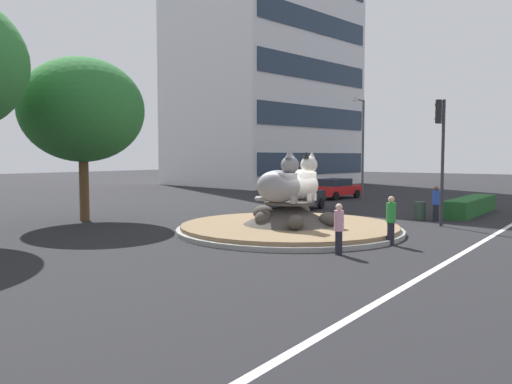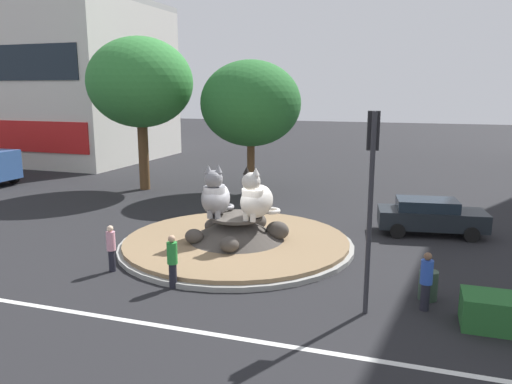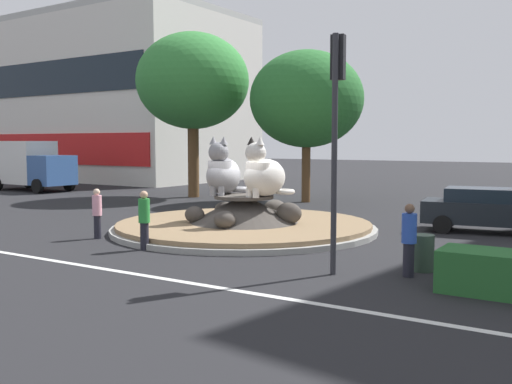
{
  "view_description": "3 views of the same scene",
  "coord_description": "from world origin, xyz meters",
  "px_view_note": "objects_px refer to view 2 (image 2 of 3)",
  "views": [
    {
      "loc": [
        -17.64,
        -11.33,
        3.15
      ],
      "look_at": [
        -1.91,
        0.3,
        1.77
      ],
      "focal_mm": 35.41,
      "sensor_mm": 36.0,
      "label": 1
    },
    {
      "loc": [
        6.64,
        -18.01,
        6.25
      ],
      "look_at": [
        0.19,
        1.98,
        1.87
      ],
      "focal_mm": 34.78,
      "sensor_mm": 36.0,
      "label": 2
    },
    {
      "loc": [
        11.33,
        -17.2,
        3.17
      ],
      "look_at": [
        0.43,
        0.11,
        1.41
      ],
      "focal_mm": 40.87,
      "sensor_mm": 36.0,
      "label": 3
    }
  ],
  "objects_px": {
    "pedestrian_pink_shirt": "(111,247)",
    "broadleaf_tree_behind_island": "(140,83)",
    "litter_bin": "(428,285)",
    "pedestrian_green_shirt": "(172,260)",
    "cat_statue_grey": "(216,196)",
    "shophouse_block": "(29,82)",
    "second_tree_near_tower": "(251,104)",
    "hatchback_near_shophouse": "(430,216)",
    "pedestrian_blue_shirt": "(426,280)",
    "traffic_light_mast": "(371,176)",
    "cat_statue_white": "(256,199)"
  },
  "relations": [
    {
      "from": "cat_statue_grey",
      "to": "pedestrian_blue_shirt",
      "type": "bearing_deg",
      "value": 50.18
    },
    {
      "from": "broadleaf_tree_behind_island",
      "to": "pedestrian_pink_shirt",
      "type": "bearing_deg",
      "value": -64.11
    },
    {
      "from": "pedestrian_pink_shirt",
      "to": "litter_bin",
      "type": "xyz_separation_m",
      "value": [
        10.45,
        0.88,
        -0.43
      ]
    },
    {
      "from": "pedestrian_pink_shirt",
      "to": "cat_statue_grey",
      "type": "bearing_deg",
      "value": -89.3
    },
    {
      "from": "traffic_light_mast",
      "to": "pedestrian_pink_shirt",
      "type": "relative_size",
      "value": 3.44
    },
    {
      "from": "broadleaf_tree_behind_island",
      "to": "pedestrian_blue_shirt",
      "type": "xyz_separation_m",
      "value": [
        16.75,
        -13.1,
        -5.69
      ]
    },
    {
      "from": "pedestrian_green_shirt",
      "to": "litter_bin",
      "type": "height_order",
      "value": "pedestrian_green_shirt"
    },
    {
      "from": "pedestrian_green_shirt",
      "to": "cat_statue_white",
      "type": "bearing_deg",
      "value": 6.27
    },
    {
      "from": "cat_statue_white",
      "to": "litter_bin",
      "type": "relative_size",
      "value": 2.37
    },
    {
      "from": "cat_statue_grey",
      "to": "litter_bin",
      "type": "height_order",
      "value": "cat_statue_grey"
    },
    {
      "from": "broadleaf_tree_behind_island",
      "to": "pedestrian_blue_shirt",
      "type": "relative_size",
      "value": 5.4
    },
    {
      "from": "traffic_light_mast",
      "to": "pedestrian_blue_shirt",
      "type": "distance_m",
      "value": 3.47
    },
    {
      "from": "cat_statue_grey",
      "to": "broadleaf_tree_behind_island",
      "type": "bearing_deg",
      "value": -151.78
    },
    {
      "from": "pedestrian_green_shirt",
      "to": "hatchback_near_shophouse",
      "type": "xyz_separation_m",
      "value": [
        7.93,
        8.85,
        -0.1
      ]
    },
    {
      "from": "hatchback_near_shophouse",
      "to": "pedestrian_blue_shirt",
      "type": "bearing_deg",
      "value": -99.64
    },
    {
      "from": "traffic_light_mast",
      "to": "shophouse_block",
      "type": "relative_size",
      "value": 0.23
    },
    {
      "from": "second_tree_near_tower",
      "to": "litter_bin",
      "type": "bearing_deg",
      "value": -52.77
    },
    {
      "from": "cat_statue_grey",
      "to": "pedestrian_pink_shirt",
      "type": "bearing_deg",
      "value": -46.44
    },
    {
      "from": "cat_statue_white",
      "to": "pedestrian_pink_shirt",
      "type": "bearing_deg",
      "value": -38.08
    },
    {
      "from": "pedestrian_green_shirt",
      "to": "pedestrian_blue_shirt",
      "type": "height_order",
      "value": "pedestrian_green_shirt"
    },
    {
      "from": "broadleaf_tree_behind_island",
      "to": "pedestrian_green_shirt",
      "type": "xyz_separation_m",
      "value": [
        9.1,
        -13.85,
        -5.68
      ]
    },
    {
      "from": "cat_statue_white",
      "to": "litter_bin",
      "type": "distance_m",
      "value": 7.25
    },
    {
      "from": "cat_statue_grey",
      "to": "pedestrian_green_shirt",
      "type": "bearing_deg",
      "value": -10.3
    },
    {
      "from": "pedestrian_blue_shirt",
      "to": "hatchback_near_shophouse",
      "type": "distance_m",
      "value": 8.11
    },
    {
      "from": "pedestrian_pink_shirt",
      "to": "broadleaf_tree_behind_island",
      "type": "bearing_deg",
      "value": -31.78
    },
    {
      "from": "shophouse_block",
      "to": "second_tree_near_tower",
      "type": "distance_m",
      "value": 26.95
    },
    {
      "from": "cat_statue_white",
      "to": "pedestrian_pink_shirt",
      "type": "xyz_separation_m",
      "value": [
        -4.03,
        -3.85,
        -1.16
      ]
    },
    {
      "from": "litter_bin",
      "to": "pedestrian_green_shirt",
      "type": "bearing_deg",
      "value": -168.71
    },
    {
      "from": "cat_statue_grey",
      "to": "cat_statue_white",
      "type": "distance_m",
      "value": 1.68
    },
    {
      "from": "shophouse_block",
      "to": "litter_bin",
      "type": "distance_m",
      "value": 42.52
    },
    {
      "from": "shophouse_block",
      "to": "second_tree_near_tower",
      "type": "bearing_deg",
      "value": -20.46
    },
    {
      "from": "broadleaf_tree_behind_island",
      "to": "second_tree_near_tower",
      "type": "distance_m",
      "value": 6.96
    },
    {
      "from": "broadleaf_tree_behind_island",
      "to": "pedestrian_green_shirt",
      "type": "bearing_deg",
      "value": -56.69
    },
    {
      "from": "second_tree_near_tower",
      "to": "litter_bin",
      "type": "xyz_separation_m",
      "value": [
        10.06,
        -13.24,
        -4.95
      ]
    },
    {
      "from": "second_tree_near_tower",
      "to": "pedestrian_pink_shirt",
      "type": "relative_size",
      "value": 4.81
    },
    {
      "from": "cat_statue_grey",
      "to": "hatchback_near_shophouse",
      "type": "bearing_deg",
      "value": 102.97
    },
    {
      "from": "cat_statue_grey",
      "to": "second_tree_near_tower",
      "type": "relative_size",
      "value": 0.28
    },
    {
      "from": "broadleaf_tree_behind_island",
      "to": "litter_bin",
      "type": "relative_size",
      "value": 10.41
    },
    {
      "from": "pedestrian_pink_shirt",
      "to": "litter_bin",
      "type": "distance_m",
      "value": 10.5
    },
    {
      "from": "hatchback_near_shophouse",
      "to": "second_tree_near_tower",
      "type": "bearing_deg",
      "value": 142.25
    },
    {
      "from": "broadleaf_tree_behind_island",
      "to": "pedestrian_green_shirt",
      "type": "height_order",
      "value": "broadleaf_tree_behind_island"
    },
    {
      "from": "pedestrian_blue_shirt",
      "to": "litter_bin",
      "type": "relative_size",
      "value": 1.93
    },
    {
      "from": "shophouse_block",
      "to": "litter_bin",
      "type": "xyz_separation_m",
      "value": [
        35.04,
        -23.22,
        -6.41
      ]
    },
    {
      "from": "broadleaf_tree_behind_island",
      "to": "pedestrian_green_shirt",
      "type": "relative_size",
      "value": 5.37
    },
    {
      "from": "pedestrian_green_shirt",
      "to": "traffic_light_mast",
      "type": "bearing_deg",
      "value": -66.13
    },
    {
      "from": "traffic_light_mast",
      "to": "shophouse_block",
      "type": "distance_m",
      "value": 41.55
    },
    {
      "from": "cat_statue_white",
      "to": "traffic_light_mast",
      "type": "height_order",
      "value": "traffic_light_mast"
    },
    {
      "from": "broadleaf_tree_behind_island",
      "to": "pedestrian_blue_shirt",
      "type": "height_order",
      "value": "broadleaf_tree_behind_island"
    },
    {
      "from": "pedestrian_pink_shirt",
      "to": "pedestrian_blue_shirt",
      "type": "relative_size",
      "value": 0.95
    },
    {
      "from": "cat_statue_white",
      "to": "litter_bin",
      "type": "xyz_separation_m",
      "value": [
        6.42,
        -2.97,
        -1.6
      ]
    }
  ]
}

